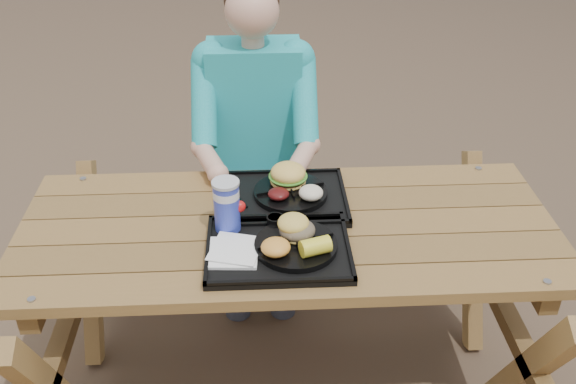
{
  "coord_description": "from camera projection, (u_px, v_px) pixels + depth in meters",
  "views": [
    {
      "loc": [
        -0.09,
        -1.75,
        1.98
      ],
      "look_at": [
        0.0,
        0.0,
        0.88
      ],
      "focal_mm": 40.0,
      "sensor_mm": 36.0,
      "label": 1
    }
  ],
  "objects": [
    {
      "name": "cutlery_far",
      "position": [
        233.0,
        196.0,
        2.25
      ],
      "size": [
        0.1,
        0.17,
        0.01
      ],
      "primitive_type": "cube",
      "rotation": [
        0.0,
        0.0,
        0.45
      ],
      "color": "black",
      "rests_on": "tray_far"
    },
    {
      "name": "mac_cheese",
      "position": [
        276.0,
        247.0,
        1.94
      ],
      "size": [
        0.09,
        0.09,
        0.05
      ],
      "primitive_type": "ellipsoid",
      "color": "#F4AB40",
      "rests_on": "plate_near"
    },
    {
      "name": "burger",
      "position": [
        288.0,
        169.0,
        2.27
      ],
      "size": [
        0.13,
        0.13,
        0.11
      ],
      "primitive_type": null,
      "color": "#F5C356",
      "rests_on": "plate_far"
    },
    {
      "name": "picnic_table",
      "position": [
        288.0,
        309.0,
        2.34
      ],
      "size": [
        1.8,
        1.49,
        0.75
      ],
      "primitive_type": null,
      "color": "#999999",
      "rests_on": "ground"
    },
    {
      "name": "condiment_bbq",
      "position": [
        275.0,
        221.0,
        2.1
      ],
      "size": [
        0.06,
        0.06,
        0.03
      ],
      "primitive_type": "cylinder",
      "color": "black",
      "rests_on": "tray_near"
    },
    {
      "name": "tray_far",
      "position": [
        282.0,
        199.0,
        2.26
      ],
      "size": [
        0.45,
        0.35,
        0.02
      ],
      "primitive_type": "cube",
      "color": "black",
      "rests_on": "picnic_table"
    },
    {
      "name": "corn_cob",
      "position": [
        315.0,
        246.0,
        1.93
      ],
      "size": [
        0.12,
        0.12,
        0.05
      ],
      "primitive_type": null,
      "rotation": [
        0.0,
        0.0,
        0.31
      ],
      "color": "yellow",
      "rests_on": "plate_near"
    },
    {
      "name": "sandwich",
      "position": [
        297.0,
        221.0,
        1.99
      ],
      "size": [
        0.11,
        0.11,
        0.11
      ],
      "primitive_type": null,
      "color": "#EAC252",
      "rests_on": "plate_near"
    },
    {
      "name": "condiment_mustard",
      "position": [
        293.0,
        220.0,
        2.11
      ],
      "size": [
        0.05,
        0.05,
        0.03
      ],
      "primitive_type": "cylinder",
      "color": "gold",
      "rests_on": "tray_near"
    },
    {
      "name": "baked_beans",
      "position": [
        278.0,
        194.0,
        2.2
      ],
      "size": [
        0.07,
        0.07,
        0.03
      ],
      "primitive_type": "ellipsoid",
      "color": "#501010",
      "rests_on": "plate_far"
    },
    {
      "name": "ground",
      "position": [
        288.0,
        380.0,
        2.54
      ],
      "size": [
        60.0,
        60.0,
        0.0
      ],
      "primitive_type": "plane",
      "color": "#999999",
      "rests_on": "ground"
    },
    {
      "name": "diner",
      "position": [
        256.0,
        155.0,
        2.78
      ],
      "size": [
        0.48,
        0.84,
        1.28
      ],
      "primitive_type": null,
      "color": "#1B92BE",
      "rests_on": "ground"
    },
    {
      "name": "plate_far",
      "position": [
        291.0,
        193.0,
        2.26
      ],
      "size": [
        0.26,
        0.26,
        0.02
      ],
      "primitive_type": "cylinder",
      "color": "black",
      "rests_on": "tray_far"
    },
    {
      "name": "napkin_stack",
      "position": [
        233.0,
        252.0,
        1.97
      ],
      "size": [
        0.16,
        0.16,
        0.02
      ],
      "primitive_type": "cube",
      "rotation": [
        0.0,
        0.0,
        -0.06
      ],
      "color": "white",
      "rests_on": "tray_near"
    },
    {
      "name": "potato_salad",
      "position": [
        311.0,
        193.0,
        2.2
      ],
      "size": [
        0.08,
        0.08,
        0.05
      ],
      "primitive_type": "ellipsoid",
      "color": "white",
      "rests_on": "plate_far"
    },
    {
      "name": "tray_near",
      "position": [
        278.0,
        250.0,
        2.01
      ],
      "size": [
        0.45,
        0.35,
        0.02
      ],
      "primitive_type": "cube",
      "color": "black",
      "rests_on": "picnic_table"
    },
    {
      "name": "soda_cup",
      "position": [
        227.0,
        207.0,
        2.05
      ],
      "size": [
        0.08,
        0.08,
        0.17
      ],
      "primitive_type": "cylinder",
      "color": "#1728AF",
      "rests_on": "tray_near"
    },
    {
      "name": "plate_near",
      "position": [
        296.0,
        245.0,
        2.0
      ],
      "size": [
        0.26,
        0.26,
        0.02
      ],
      "primitive_type": "cylinder",
      "color": "black",
      "rests_on": "tray_near"
    }
  ]
}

